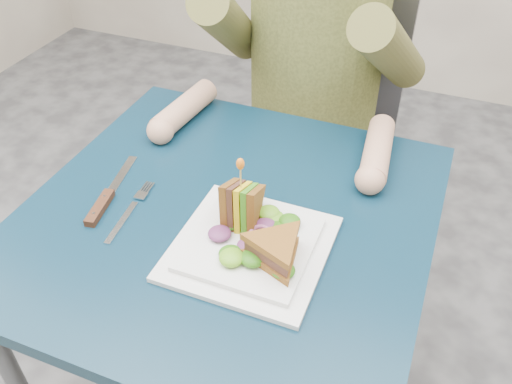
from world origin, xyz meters
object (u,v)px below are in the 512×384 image
at_px(knife, 104,201).
at_px(fork, 129,212).
at_px(sandwich_flat, 276,250).
at_px(chair, 319,124).
at_px(diner, 317,14).
at_px(plate, 251,247).
at_px(table, 228,243).
at_px(sandwich_upright, 241,206).

bearing_deg(knife, fork, -7.19).
bearing_deg(sandwich_flat, chair, 100.09).
distance_m(diner, knife, 0.67).
bearing_deg(sandwich_flat, plate, 155.56).
height_order(sandwich_flat, knife, sandwich_flat).
xyz_separation_m(diner, plate, (0.08, -0.61, -0.18)).
bearing_deg(table, fork, -157.57).
bearing_deg(fork, diner, 74.46).
xyz_separation_m(diner, sandwich_flat, (0.13, -0.64, -0.14)).
bearing_deg(table, sandwich_upright, -33.70).
relative_size(table, chair, 0.81).
relative_size(table, diner, 1.01).
distance_m(table, diner, 0.60).
relative_size(table, knife, 3.40).
bearing_deg(table, plate, -43.10).
bearing_deg(chair, knife, -107.72).
bearing_deg(sandwich_flat, fork, 174.62).
relative_size(sandwich_flat, knife, 0.71).
bearing_deg(sandwich_flat, knife, 174.33).
bearing_deg(plate, knife, 177.96).
relative_size(fork, knife, 0.81).
relative_size(plate, fork, 1.45).
relative_size(sandwich_upright, knife, 0.65).
relative_size(table, sandwich_upright, 5.22).
height_order(table, sandwich_flat, sandwich_flat).
xyz_separation_m(diner, sandwich_upright, (0.04, -0.57, -0.13)).
height_order(sandwich_upright, knife, sandwich_upright).
height_order(table, fork, fork).
bearing_deg(plate, sandwich_flat, -24.44).
bearing_deg(fork, table, 22.43).
relative_size(diner, sandwich_flat, 4.77).
height_order(plate, knife, plate).
height_order(plate, sandwich_upright, sandwich_upright).
bearing_deg(diner, table, -90.00).
distance_m(plate, fork, 0.25).
bearing_deg(table, diner, 90.00).
distance_m(plate, sandwich_flat, 0.07).
bearing_deg(diner, chair, 90.00).
distance_m(sandwich_upright, knife, 0.28).
xyz_separation_m(table, plate, (0.08, -0.07, 0.09)).
height_order(plate, fork, plate).
bearing_deg(sandwich_upright, fork, -168.95).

